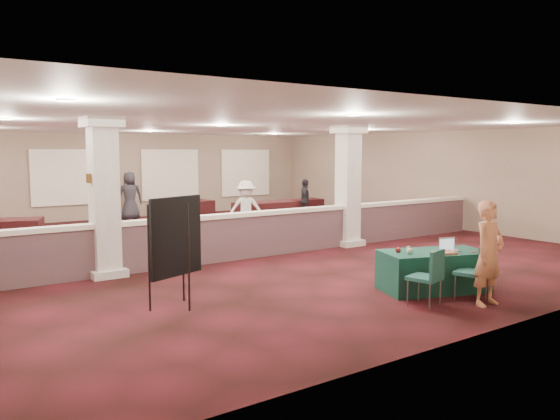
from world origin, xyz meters
TOP-DOWN VIEW (x-y plane):
  - ground at (0.00, 0.00)m, footprint 16.00×16.00m
  - wall_back at (0.00, 8.00)m, footprint 16.00×0.04m
  - wall_front at (0.00, -8.00)m, footprint 16.00×0.04m
  - wall_right at (8.00, 0.00)m, footprint 0.04×16.00m
  - ceiling at (0.00, 0.00)m, footprint 16.00×16.00m
  - partition_wall at (0.00, -1.50)m, footprint 15.60×0.28m
  - column_left at (-3.50, -1.50)m, footprint 0.72×0.72m
  - column_right at (3.00, -1.50)m, footprint 0.72×0.72m
  - sconce_left at (-3.78, -1.50)m, footprint 0.12×0.12m
  - sconce_right at (-3.22, -1.50)m, footprint 0.12×0.12m
  - near_table at (1.06, -6.03)m, footprint 2.09×1.51m
  - conf_chair_main at (1.13, -6.88)m, footprint 0.59×0.59m
  - conf_chair_side at (0.18, -6.67)m, footprint 0.57×0.57m
  - easel_board at (-3.25, -4.41)m, footprint 1.02×0.64m
  - woman at (1.04, -7.16)m, footprint 0.64×0.44m
  - far_table_front_left at (-5.05, 0.97)m, footprint 1.88×1.18m
  - far_table_front_center at (1.09, 0.30)m, footprint 1.70×1.00m
  - far_table_front_right at (3.24, 3.00)m, footprint 2.02×1.03m
  - far_table_back_left at (-4.75, 3.20)m, footprint 2.11×1.55m
  - far_table_back_center at (1.17, 4.94)m, footprint 2.13×1.34m
  - far_table_back_right at (5.82, 4.39)m, footprint 1.71×0.90m
  - attendee_b at (1.59, 1.46)m, footprint 1.16×0.93m
  - attendee_c at (5.09, 3.14)m, footprint 0.88×0.98m
  - attendee_d at (-0.02, 7.00)m, footprint 0.95×0.62m
  - laptop_base at (1.32, -6.17)m, footprint 0.38×0.32m
  - laptop_screen at (1.36, -6.06)m, footprint 0.31×0.12m
  - screen_glow at (1.36, -6.07)m, footprint 0.28×0.10m
  - knitting at (1.02, -6.28)m, footprint 0.47×0.41m
  - yarn_cream at (0.51, -5.94)m, footprint 0.11×0.11m
  - yarn_red at (0.42, -5.75)m, footprint 0.10×0.10m
  - yarn_grey at (0.68, -5.77)m, footprint 0.10×0.10m
  - scissors at (1.57, -6.50)m, footprint 0.12×0.07m

SIDE VIEW (x-z plane):
  - ground at x=0.00m, z-range 0.00..0.00m
  - far_table_front_center at x=1.09m, z-range 0.00..0.65m
  - far_table_back_right at x=5.82m, z-range 0.00..0.68m
  - far_table_front_left at x=-5.05m, z-range 0.00..0.71m
  - near_table at x=1.06m, z-range 0.00..0.72m
  - far_table_back_left at x=-4.75m, z-range 0.00..0.77m
  - far_table_back_center at x=1.17m, z-range 0.00..0.80m
  - far_table_front_right at x=3.24m, z-range 0.00..0.82m
  - conf_chair_side at x=0.18m, z-range 0.09..1.03m
  - conf_chair_main at x=1.13m, z-range 0.09..1.04m
  - partition_wall at x=0.00m, z-range 0.02..1.12m
  - scissors at x=1.57m, z-range 0.72..0.74m
  - laptop_base at x=1.32m, z-range 0.72..0.74m
  - knitting at x=1.02m, z-range 0.72..0.75m
  - attendee_c at x=5.09m, z-range 0.00..1.54m
  - yarn_red at x=0.42m, z-range 0.72..0.82m
  - yarn_grey at x=0.68m, z-range 0.72..0.83m
  - yarn_cream at x=0.51m, z-range 0.72..0.83m
  - attendee_b at x=1.59m, z-range 0.00..1.65m
  - screen_glow at x=1.36m, z-range 0.74..0.93m
  - laptop_screen at x=1.36m, z-range 0.74..0.96m
  - woman at x=1.04m, z-range 0.00..1.73m
  - attendee_d at x=-0.02m, z-range 0.00..1.79m
  - easel_board at x=-3.25m, z-range 0.24..2.06m
  - wall_back at x=0.00m, z-range 0.00..3.20m
  - wall_front at x=0.00m, z-range 0.00..3.20m
  - wall_right at x=8.00m, z-range 0.00..3.20m
  - column_left at x=-3.50m, z-range 0.04..3.24m
  - column_right at x=3.00m, z-range 0.04..3.24m
  - sconce_left at x=-3.78m, z-range 1.91..2.09m
  - sconce_right at x=-3.22m, z-range 1.91..2.09m
  - ceiling at x=0.00m, z-range 3.19..3.21m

